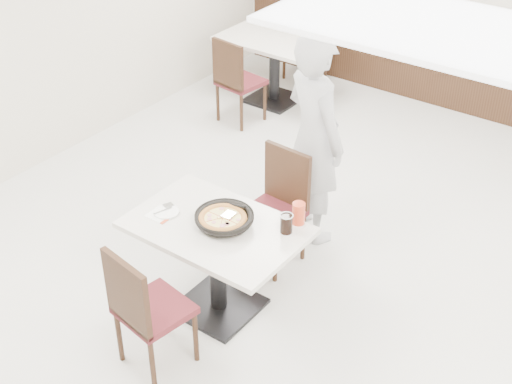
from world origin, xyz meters
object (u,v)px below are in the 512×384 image
Objects in this scene: pizza_pan at (224,220)px; pizza at (223,220)px; bg_chair_left_near at (241,80)px; main_table at (218,268)px; bg_chair_left_far at (306,43)px; bg_table_left at (274,70)px; red_cup at (299,213)px; side_plate at (166,212)px; chair_far at (272,212)px; chair_near at (154,307)px; cola_glass at (286,224)px; diner_person at (314,139)px.

pizza is (0.01, -0.03, 0.02)m from pizza_pan.
pizza is 3.07m from bg_chair_left_near.
bg_chair_left_far is at bearing 114.32° from main_table.
pizza_pan is 0.32× the size of bg_table_left.
red_cup is at bearing 141.73° from bg_chair_left_far.
chair_far is at bearing 64.99° from side_plate.
chair_near and bg_chair_left_near have the same top height.
main_table is 1.26× the size of chair_near.
chair_near is 7.31× the size of cola_glass.
diner_person is 2.18m from bg_chair_left_near.
pizza_pan is 0.22× the size of diner_person.
pizza_pan is (0.04, 0.04, 0.42)m from main_table.
chair_far reaches higher than red_cup.
bg_chair_left_near is (-2.13, 2.28, -0.34)m from cola_glass.
pizza_pan is 3.04m from bg_chair_left_near.
bg_table_left is (-2.13, 2.90, -0.44)m from cola_glass.
bg_table_left is at bearing 97.33° from bg_chair_left_near.
chair_near is 0.75m from pizza_pan.
bg_chair_left_far is at bearing 98.38° from bg_chair_left_near.
pizza_pan is at bearing 114.34° from diner_person.
pizza_pan is 2.13× the size of side_plate.
chair_near and bg_chair_left_far have the same top height.
diner_person is at bearing 112.76° from cola_glass.
red_cup is 0.17× the size of bg_chair_left_near.
side_plate is at bearing -166.69° from main_table.
main_table is at bearing 13.31° from side_plate.
red_cup is (0.44, 1.00, 0.35)m from chair_near.
bg_chair_left_near is at bearing -90.09° from bg_table_left.
pizza is 0.35× the size of bg_chair_left_far.
side_plate is (-0.37, 0.55, 0.28)m from chair_near.
cola_glass is at bearing 136.85° from chair_far.
main_table is at bearing 98.97° from chair_near.
diner_person is (-0.42, 1.00, 0.07)m from cola_glass.
pizza reaches higher than side_plate.
side_plate is at bearing 133.13° from chair_near.
main_table is 1.00× the size of bg_table_left.
bg_table_left is 0.63m from bg_chair_left_near.
chair_far and bg_chair_left_near have the same top height.
bg_chair_left_near is (-1.32, 2.60, -0.28)m from side_plate.
pizza is at bearing -60.68° from bg_table_left.
main_table is 7.50× the size of red_cup.
diner_person reaches higher than chair_far.
red_cup is at bearing 39.16° from pizza_pan.
bg_chair_left_near reaches higher than main_table.
bg_table_left is (-1.70, 3.13, 0.00)m from main_table.
diner_person is (0.01, 1.87, 0.41)m from chair_near.
red_cup is (0.45, -0.33, 0.35)m from chair_far.
bg_chair_left_far is at bearing 120.96° from cola_glass.
bg_chair_left_far reaches higher than bg_table_left.
side_plate is 0.15× the size of bg_table_left.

